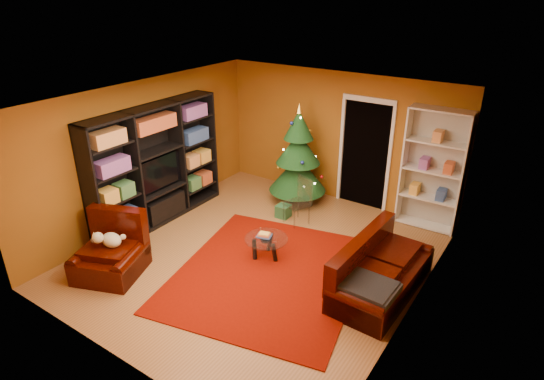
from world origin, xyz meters
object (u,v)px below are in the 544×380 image
Objects in this scene: media_unit at (156,166)px; acrylic_chair at (296,204)px; coffee_table at (266,248)px; white_bookshelf at (433,171)px; sofa at (383,267)px; rug at (268,273)px; armchair at (109,252)px; christmas_tree at (298,155)px; gift_box_red at (305,189)px; dog at (112,240)px; gift_box_green at (283,211)px.

media_unit is 2.64m from acrylic_chair.
coffee_table is at bearing 0.26° from media_unit.
acrylic_chair is at bearing -149.28° from white_bookshelf.
white_bookshelf is 2.81× the size of acrylic_chair.
sofa is 1.92m from coffee_table.
rug is 3.14× the size of armchair.
christmas_tree is 2.06× the size of armchair.
rug is 0.50m from coffee_table.
acrylic_chair is (0.52, -1.20, 0.28)m from gift_box_red.
white_bookshelf is at bearing 30.92° from media_unit.
christmas_tree is at bearing 53.66° from dog.
rug is at bearing -68.53° from christmas_tree.
sofa is at bearing 19.29° from rug.
white_bookshelf reaches higher than acrylic_chair.
sofa is 2.35m from acrylic_chair.
dog is 3.29m from acrylic_chair.
coffee_table is 0.88× the size of acrylic_chair.
gift_box_green is at bearing -170.82° from acrylic_chair.
white_bookshelf reaches higher than sofa.
christmas_tree is at bearing 141.92° from acrylic_chair.
coffee_table is (1.69, 1.65, -0.39)m from dog.
christmas_tree reaches higher than dog.
media_unit is at bearing 172.57° from rug.
gift_box_red is 0.34× the size of coffee_table.
white_bookshelf reaches higher than armchair.
rug is at bearing -7.52° from media_unit.
armchair is (-2.02, -1.35, 0.38)m from rug.
gift_box_red is 0.24× the size of armchair.
gift_box_red is 4.26m from dog.
rug is 1.75m from acrylic_chair.
sofa reaches higher than coffee_table.
dog is at bearing -147.20° from rug.
armchair is 1.24× the size of acrylic_chair.
gift_box_green is 3.25m from dog.
coffee_table is (-1.83, -2.52, -0.91)m from white_bookshelf.
gift_box_red is 0.30× the size of acrylic_chair.
christmas_tree is 3.26m from sofa.
white_bookshelf is at bearing 26.56° from gift_box_green.
sofa is at bearing -36.58° from christmas_tree.
acrylic_chair is at bearing 106.69° from rug.
coffee_table is (0.53, -1.35, 0.06)m from gift_box_green.
media_unit is at bearing 92.18° from dog.
white_bookshelf is 2.43m from sofa.
coffee_table is at bearing 128.72° from rug.
media_unit is 1.39× the size of christmas_tree.
rug is at bearing -64.32° from gift_box_green.
gift_box_green is 0.61× the size of dog.
acrylic_chair is (-0.49, 1.64, 0.39)m from rug.
rug is 1.64× the size of sofa.
dog is at bearing 119.35° from sofa.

